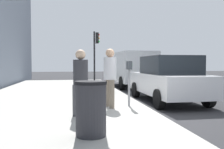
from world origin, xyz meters
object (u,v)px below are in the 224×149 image
Objects in this scene: traffic_signal at (96,48)px; pedestrian_at_meter at (110,73)px; parking_meter at (129,74)px; trash_bin at (91,108)px; parked_van_far at (130,67)px; pedestrian_bystander at (81,78)px; parked_sedan_near at (168,79)px.

pedestrian_at_meter is at bearing 177.22° from traffic_signal.
trash_bin is (-2.98, 1.41, -0.51)m from parking_meter.
pedestrian_at_meter is 0.50× the size of traffic_signal.
parked_van_far reaches higher than trash_bin.
pedestrian_bystander is 1.68m from trash_bin.
pedestrian_bystander is 0.47× the size of traffic_signal.
traffic_signal is at bearing 13.59° from parked_sedan_near.
pedestrian_bystander is 0.32× the size of parked_van_far.
pedestrian_bystander is at bearing 130.01° from parked_sedan_near.
traffic_signal reaches higher than pedestrian_at_meter.
parked_sedan_near is 5.57m from trash_bin.
parked_van_far is (7.95, -2.51, 0.05)m from pedestrian_at_meter.
pedestrian_bystander is 1.66× the size of trash_bin.
trash_bin is at bearing 163.07° from parked_van_far.
parking_meter is at bearing -25.29° from trash_bin.
parking_meter is 3.33m from trash_bin.
parked_van_far is (6.32, 0.00, 0.36)m from parked_sedan_near.
pedestrian_at_meter reaches higher than parking_meter.
pedestrian_bystander is 11.42m from traffic_signal.
trash_bin is (-12.85, 1.27, -1.92)m from traffic_signal.
parked_van_far is at bearing 24.63° from pedestrian_bystander.
parked_sedan_near is at bearing -166.41° from traffic_signal.
parked_van_far is 1.47× the size of traffic_signal.
parked_van_far is at bearing -16.93° from trash_bin.
parking_meter is 0.84× the size of pedestrian_bystander.
parking_meter is 0.39× the size of traffic_signal.
trash_bin is (-4.49, 3.29, -0.24)m from parked_sedan_near.
pedestrian_bystander reaches higher than trash_bin.
parked_van_far is at bearing -13.52° from parking_meter.
parked_sedan_near is at bearing -51.29° from parking_meter.
traffic_signal is 13.05m from trash_bin.
parked_sedan_near is (1.63, -2.51, -0.31)m from pedestrian_at_meter.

